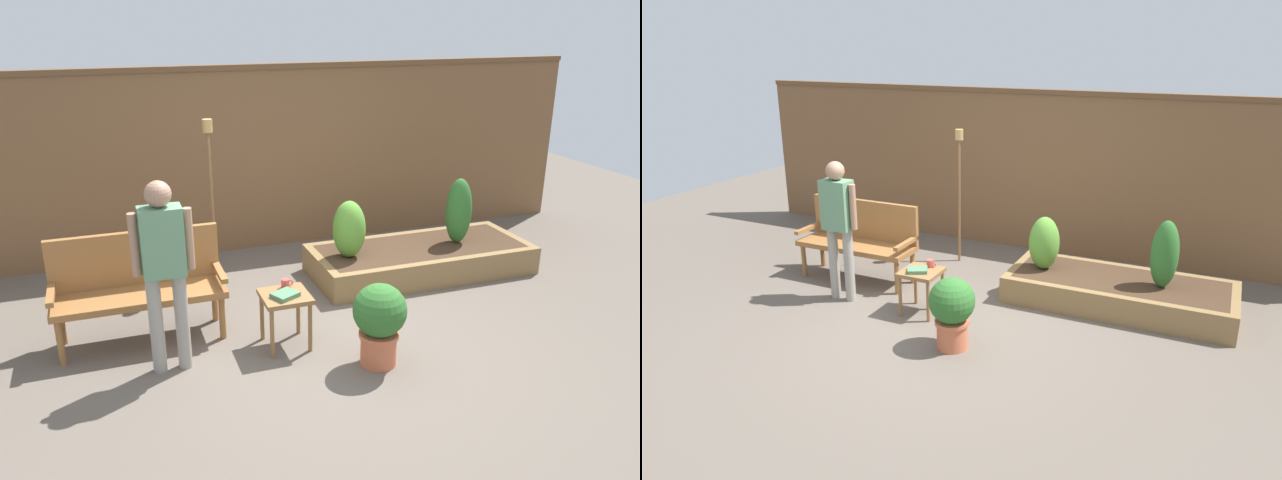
{
  "view_description": "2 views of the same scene",
  "coord_description": "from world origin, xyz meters",
  "views": [
    {
      "loc": [
        -1.67,
        -4.5,
        2.72
      ],
      "look_at": [
        0.24,
        0.85,
        0.65
      ],
      "focal_mm": 35.37,
      "sensor_mm": 36.0,
      "label": 1
    },
    {
      "loc": [
        2.46,
        -4.87,
        2.75
      ],
      "look_at": [
        0.03,
        0.37,
        0.79
      ],
      "focal_mm": 33.06,
      "sensor_mm": 36.0,
      "label": 2
    }
  ],
  "objects": [
    {
      "name": "tiki_torch",
      "position": [
        -0.63,
        1.71,
        1.18
      ],
      "size": [
        0.1,
        0.1,
        1.72
      ],
      "color": "brown",
      "rests_on": "ground_plane"
    },
    {
      "name": "shrub_far_corner",
      "position": [
        1.96,
        1.17,
        0.66
      ],
      "size": [
        0.28,
        0.28,
        0.73
      ],
      "color": "brown",
      "rests_on": "raised_planter_bed"
    },
    {
      "name": "ground_plane",
      "position": [
        0.0,
        0.0,
        0.0
      ],
      "size": [
        14.0,
        14.0,
        0.0
      ],
      "primitive_type": "plane",
      "color": "#60564C"
    },
    {
      "name": "book_on_table",
      "position": [
        -0.35,
        0.07,
        0.5
      ],
      "size": [
        0.26,
        0.24,
        0.04
      ],
      "primitive_type": "cube",
      "rotation": [
        0.0,
        0.0,
        0.45
      ],
      "color": "#4C7A56",
      "rests_on": "side_table"
    },
    {
      "name": "fence_back",
      "position": [
        0.0,
        2.6,
        1.09
      ],
      "size": [
        8.4,
        0.14,
        2.16
      ],
      "color": "brown",
      "rests_on": "ground_plane"
    },
    {
      "name": "person_by_bench",
      "position": [
        -1.3,
        0.06,
        0.93
      ],
      "size": [
        0.47,
        0.2,
        1.56
      ],
      "color": "gray",
      "rests_on": "ground_plane"
    },
    {
      "name": "shrub_near_bench",
      "position": [
        0.67,
        1.17,
        0.6
      ],
      "size": [
        0.34,
        0.34,
        0.6
      ],
      "color": "brown",
      "rests_on": "raised_planter_bed"
    },
    {
      "name": "raised_planter_bed",
      "position": [
        1.53,
        1.19,
        0.15
      ],
      "size": [
        2.4,
        1.0,
        0.3
      ],
      "color": "olive",
      "rests_on": "ground_plane"
    },
    {
      "name": "garden_bench",
      "position": [
        -1.48,
        0.71,
        0.54
      ],
      "size": [
        1.44,
        0.48,
        0.94
      ],
      "color": "#936033",
      "rests_on": "ground_plane"
    },
    {
      "name": "potted_boxwood",
      "position": [
        0.29,
        -0.42,
        0.4
      ],
      "size": [
        0.44,
        0.44,
        0.7
      ],
      "color": "#C66642",
      "rests_on": "ground_plane"
    },
    {
      "name": "side_table",
      "position": [
        -0.33,
        0.12,
        0.4
      ],
      "size": [
        0.4,
        0.4,
        0.48
      ],
      "color": "olive",
      "rests_on": "ground_plane"
    },
    {
      "name": "cup_on_table",
      "position": [
        -0.29,
        0.25,
        0.52
      ],
      "size": [
        0.11,
        0.07,
        0.08
      ],
      "color": "#CC4C47",
      "rests_on": "side_table"
    }
  ]
}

